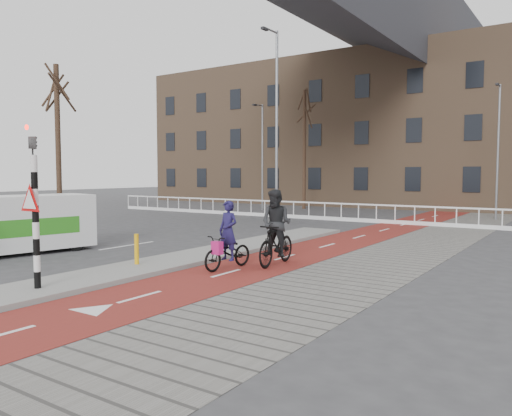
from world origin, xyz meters
The scene contains 16 objects.
ground centered at (0.00, 0.00, 0.00)m, with size 120.00×120.00×0.00m, color #38383A.
bike_lane centered at (1.50, 10.00, 0.01)m, with size 2.50×60.00×0.01m, color maroon.
sidewalk centered at (4.30, 10.00, 0.01)m, with size 3.00×60.00×0.01m, color slate.
curb_island centered at (-0.70, 4.00, 0.06)m, with size 1.80×16.00×0.12m, color gray.
traffic_signal centered at (-0.60, -2.02, 1.99)m, with size 0.80×0.80×3.68m.
bollard centered at (-0.97, 1.20, 0.54)m, with size 0.12×0.12×0.84m, color #ECAB0D.
cyclist_near centered at (1.19, 2.50, 0.63)m, with size 0.78×1.82×1.86m.
cyclist_far centered at (1.98, 3.71, 0.90)m, with size 0.98×2.06×2.15m.
van centered at (-6.08, 0.92, 0.99)m, with size 2.56×4.64×1.88m.
railing centered at (-5.00, 17.00, 0.31)m, with size 28.00×0.10×0.99m.
townhouse_row centered at (-3.00, 32.00, 7.81)m, with size 46.00×10.00×15.90m.
tree_left centered at (-11.71, 6.25, 3.86)m, with size 0.25×0.25×7.71m, color #301F15.
tree_mid centered at (-8.20, 24.18, 4.33)m, with size 0.26×0.26×8.66m, color #301F15.
streetlight_near centered at (-2.40, 10.86, 4.43)m, with size 0.12×0.12×8.86m, color slate.
streetlight_left centered at (-10.03, 21.38, 3.71)m, with size 0.12×0.12×7.43m, color slate.
streetlight_right centered at (4.93, 22.57, 3.77)m, with size 0.12×0.12×7.53m, color slate.
Camera 1 is at (9.31, -8.23, 2.61)m, focal length 35.00 mm.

